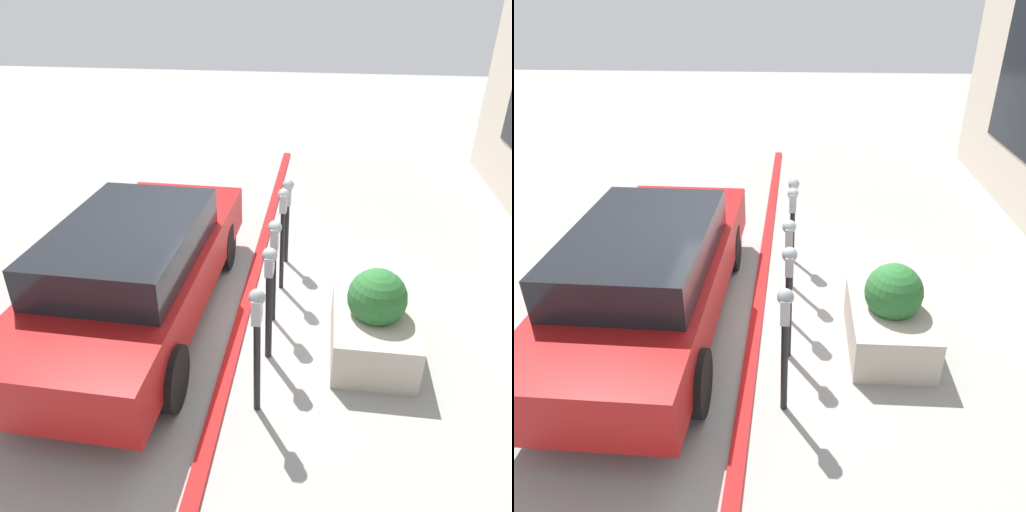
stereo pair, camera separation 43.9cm
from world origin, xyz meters
The scene contains 9 objects.
ground_plane centered at (0.00, 0.00, 0.00)m, with size 40.00×40.00×0.00m, color #999993.
curb_strip centered at (0.00, 0.08, 0.02)m, with size 14.10×0.16×0.04m.
parking_meter_nearest centered at (-1.60, -0.33, 1.02)m, with size 0.19×0.16×1.46m.
parking_meter_second centered at (-0.76, -0.35, 0.98)m, with size 0.20×0.17×1.44m.
parking_meter_middle centered at (-0.04, -0.33, 1.08)m, with size 0.20×0.17×1.42m.
parking_meter_fourth centered at (0.76, -0.35, 1.07)m, with size 0.17×0.15×1.52m.
parking_meter_farthest centered at (1.53, -0.36, 1.01)m, with size 0.20×0.17×1.36m.
planter_box centered at (-0.52, -1.54, 0.43)m, with size 1.37×0.93×1.11m.
parked_car_front centered at (-0.25, 1.36, 0.78)m, with size 4.72×1.85×1.45m.
Camera 2 is at (-5.37, -0.40, 3.90)m, focal length 35.00 mm.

